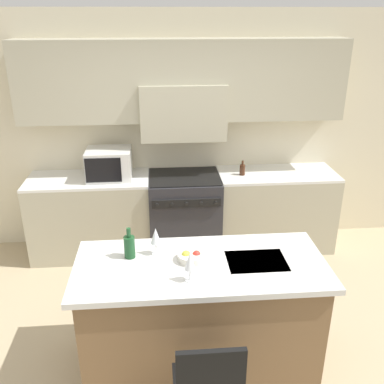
% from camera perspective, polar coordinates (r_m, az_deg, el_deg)
% --- Properties ---
extents(ground_plane, '(10.00, 10.00, 0.00)m').
position_cam_1_polar(ground_plane, '(3.75, 1.14, -22.11)').
color(ground_plane, tan).
extents(back_cabinetry, '(10.00, 0.46, 2.70)m').
position_cam_1_polar(back_cabinetry, '(4.90, -1.31, 10.44)').
color(back_cabinetry, beige).
rests_on(back_cabinetry, ground_plane).
extents(back_counter, '(3.51, 0.62, 0.94)m').
position_cam_1_polar(back_counter, '(5.03, -1.01, -2.80)').
color(back_counter, '#B2AD93').
rests_on(back_counter, ground_plane).
extents(range_stove, '(0.81, 0.70, 0.94)m').
position_cam_1_polar(range_stove, '(5.01, -1.00, -2.91)').
color(range_stove, '#2D2D33').
rests_on(range_stove, ground_plane).
extents(microwave, '(0.48, 0.41, 0.33)m').
position_cam_1_polar(microwave, '(4.81, -10.99, 3.71)').
color(microwave, silver).
rests_on(microwave, back_counter).
extents(kitchen_island, '(1.87, 0.82, 0.94)m').
position_cam_1_polar(kitchen_island, '(3.47, 1.09, -16.01)').
color(kitchen_island, brown).
rests_on(kitchen_island, ground_plane).
extents(wine_bottle, '(0.08, 0.08, 0.24)m').
position_cam_1_polar(wine_bottle, '(3.26, -8.34, -7.17)').
color(wine_bottle, '#194723').
rests_on(wine_bottle, kitchen_island).
extents(wine_glass_near, '(0.08, 0.08, 0.22)m').
position_cam_1_polar(wine_glass_near, '(2.93, -0.28, -9.30)').
color(wine_glass_near, white).
rests_on(wine_glass_near, kitchen_island).
extents(wine_glass_far, '(0.08, 0.08, 0.22)m').
position_cam_1_polar(wine_glass_far, '(3.25, -4.86, -5.94)').
color(wine_glass_far, white).
rests_on(wine_glass_far, kitchen_island).
extents(fruit_bowl, '(0.21, 0.21, 0.08)m').
position_cam_1_polar(fruit_bowl, '(3.22, -0.12, -8.60)').
color(fruit_bowl, silver).
rests_on(fruit_bowl, kitchen_island).
extents(oil_bottle_on_counter, '(0.06, 0.06, 0.17)m').
position_cam_1_polar(oil_bottle_on_counter, '(4.88, 6.73, 3.00)').
color(oil_bottle_on_counter, '#422314').
rests_on(oil_bottle_on_counter, back_counter).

